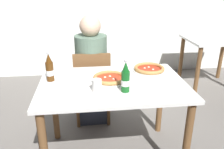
# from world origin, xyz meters

# --- Properties ---
(dining_table_main) EXTENTS (1.20, 0.80, 0.75)m
(dining_table_main) POSITION_xyz_m (0.00, 0.00, 0.64)
(dining_table_main) COLOR silver
(dining_table_main) RESTS_ON ground_plane
(chair_behind_table) EXTENTS (0.40, 0.40, 0.85)m
(chair_behind_table) POSITION_xyz_m (-0.15, 0.61, 0.48)
(chair_behind_table) COLOR brown
(chair_behind_table) RESTS_ON ground_plane
(diner_seated) EXTENTS (0.34, 0.34, 1.21)m
(diner_seated) POSITION_xyz_m (-0.15, 0.66, 0.58)
(diner_seated) COLOR #2D3342
(diner_seated) RESTS_ON ground_plane
(dining_table_background) EXTENTS (0.80, 0.70, 0.75)m
(dining_table_background) POSITION_xyz_m (1.66, 1.40, 0.59)
(dining_table_background) COLOR silver
(dining_table_background) RESTS_ON ground_plane
(pizza_margherita_near) EXTENTS (0.30, 0.30, 0.04)m
(pizza_margherita_near) POSITION_xyz_m (0.37, 0.22, 0.77)
(pizza_margherita_near) COLOR white
(pizza_margherita_near) RESTS_ON dining_table_main
(pizza_marinara_far) EXTENTS (0.30, 0.30, 0.04)m
(pizza_marinara_far) POSITION_xyz_m (-0.02, 0.04, 0.77)
(pizza_marinara_far) COLOR white
(pizza_marinara_far) RESTS_ON dining_table_main
(beer_bottle_left) EXTENTS (0.07, 0.07, 0.25)m
(beer_bottle_left) POSITION_xyz_m (0.07, -0.18, 0.85)
(beer_bottle_left) COLOR #14591E
(beer_bottle_left) RESTS_ON dining_table_main
(beer_bottle_center) EXTENTS (0.07, 0.07, 0.25)m
(beer_bottle_center) POSITION_xyz_m (-0.51, 0.10, 0.85)
(beer_bottle_center) COLOR #512D0F
(beer_bottle_center) RESTS_ON dining_table_main
(napkin_with_cutlery) EXTENTS (0.22, 0.22, 0.01)m
(napkin_with_cutlery) POSITION_xyz_m (0.31, -0.13, 0.75)
(napkin_with_cutlery) COLOR white
(napkin_with_cutlery) RESTS_ON dining_table_main
(paper_cup) EXTENTS (0.07, 0.07, 0.09)m
(paper_cup) POSITION_xyz_m (-0.14, -0.15, 0.80)
(paper_cup) COLOR white
(paper_cup) RESTS_ON dining_table_main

